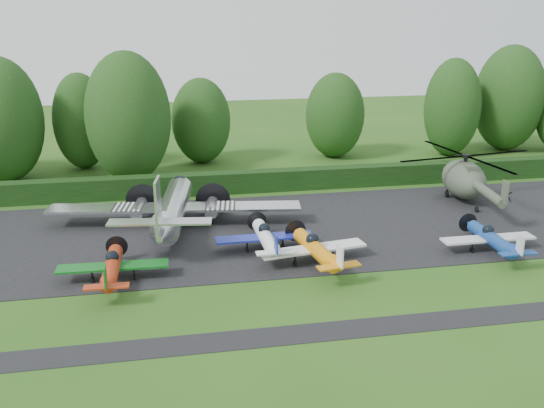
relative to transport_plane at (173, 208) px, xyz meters
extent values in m
plane|color=#235317|center=(7.71, -11.63, -1.82)|extent=(160.00, 160.00, 0.00)
cube|color=black|center=(7.71, -1.63, -1.82)|extent=(70.00, 18.00, 0.01)
cube|color=black|center=(7.71, -17.63, -1.82)|extent=(70.00, 2.00, 0.00)
cube|color=black|center=(7.71, 9.37, -1.82)|extent=(90.00, 1.60, 2.00)
cylinder|color=silver|center=(0.00, 0.31, -0.06)|extent=(2.13, 11.14, 2.13)
cone|color=silver|center=(0.00, 6.55, -0.06)|extent=(2.13, 1.39, 2.13)
cone|color=silver|center=(0.00, -6.37, 0.40)|extent=(2.13, 2.78, 2.13)
sphere|color=black|center=(0.00, 5.66, 0.40)|extent=(1.39, 1.39, 1.39)
cube|color=silver|center=(0.00, 1.24, -0.34)|extent=(20.42, 2.23, 0.20)
cube|color=white|center=(-3.71, 1.24, -0.23)|extent=(2.41, 2.32, 0.05)
cube|color=white|center=(3.71, 1.24, -0.23)|extent=(2.41, 2.32, 0.05)
cylinder|color=silver|center=(-2.97, 1.80, -0.57)|extent=(1.02, 2.97, 1.02)
cylinder|color=silver|center=(2.97, 1.80, -0.57)|extent=(1.02, 2.97, 1.02)
cylinder|color=black|center=(-2.97, 3.88, -0.57)|extent=(2.97, 0.03, 2.97)
cylinder|color=black|center=(2.97, 3.88, -0.57)|extent=(2.97, 0.03, 2.97)
cube|color=silver|center=(0.00, -7.11, 1.42)|extent=(6.96, 1.30, 0.13)
cube|color=silver|center=(0.00, -7.39, 2.72)|extent=(0.17, 2.04, 3.53)
cylinder|color=black|center=(-2.97, 1.43, -1.59)|extent=(0.23, 0.84, 0.84)
cylinder|color=black|center=(2.97, 1.43, -1.59)|extent=(0.23, 0.84, 0.84)
cylinder|color=black|center=(0.00, -7.48, -1.66)|extent=(0.17, 0.41, 0.41)
cylinder|color=#B32E10|center=(-4.19, -9.18, -0.71)|extent=(0.98, 5.59, 0.98)
sphere|color=black|center=(-4.19, -8.57, -0.25)|extent=(0.85, 0.85, 0.85)
cube|color=#0E611A|center=(-4.19, -8.67, -0.86)|extent=(7.11, 1.32, 0.14)
cube|color=#B32E10|center=(-4.19, -12.53, -0.45)|extent=(2.64, 0.71, 0.10)
cube|color=#0E611A|center=(-4.19, -12.64, 0.21)|extent=(0.10, 0.81, 1.32)
cylinder|color=black|center=(-4.19, -5.58, -0.71)|extent=(1.52, 0.02, 1.52)
cylinder|color=black|center=(-5.51, -8.88, -1.64)|extent=(0.14, 0.45, 0.45)
cylinder|color=black|center=(-2.86, -8.88, -1.64)|extent=(0.14, 0.45, 0.45)
cylinder|color=black|center=(-4.19, -6.54, -1.66)|extent=(0.12, 0.41, 0.41)
cylinder|color=white|center=(6.41, -5.87, -0.70)|extent=(0.98, 5.61, 0.98)
sphere|color=black|center=(6.41, -5.26, -0.24)|extent=(0.86, 0.86, 0.86)
cube|color=#1A28A1|center=(6.41, -5.36, -0.85)|extent=(7.15, 1.33, 0.14)
cube|color=white|center=(6.41, -9.24, -0.45)|extent=(2.65, 0.71, 0.10)
cube|color=#1A28A1|center=(6.41, -9.34, 0.22)|extent=(0.10, 0.82, 1.33)
cylinder|color=black|center=(6.41, -2.25, -0.70)|extent=(1.53, 0.02, 1.53)
cylinder|color=black|center=(5.09, -5.57, -1.64)|extent=(0.14, 0.45, 0.45)
cylinder|color=black|center=(7.74, -5.57, -1.64)|extent=(0.14, 0.45, 0.45)
cylinder|color=black|center=(6.41, -3.22, -1.66)|extent=(0.12, 0.41, 0.41)
cylinder|color=orange|center=(9.39, -8.83, -0.63)|extent=(1.04, 5.98, 1.04)
sphere|color=black|center=(9.39, -8.18, -0.14)|extent=(0.91, 0.91, 0.91)
cube|color=white|center=(9.39, -8.29, -0.79)|extent=(7.61, 1.41, 0.15)
cube|color=orange|center=(9.39, -12.42, -0.36)|extent=(2.83, 0.76, 0.11)
cube|color=white|center=(9.39, -12.53, 0.35)|extent=(0.11, 0.87, 1.41)
cylinder|color=black|center=(9.39, -4.97, -0.63)|extent=(1.63, 0.02, 1.63)
cylinder|color=black|center=(7.98, -8.51, -1.63)|extent=(0.15, 0.48, 0.48)
cylinder|color=black|center=(10.80, -8.51, -1.63)|extent=(0.15, 0.48, 0.48)
cylinder|color=black|center=(9.39, -6.01, -1.65)|extent=(0.13, 0.43, 0.43)
cylinder|color=navy|center=(22.39, -9.00, -0.73)|extent=(0.96, 5.49, 0.96)
sphere|color=black|center=(22.39, -8.40, -0.28)|extent=(0.84, 0.84, 0.84)
cube|color=silver|center=(22.39, -8.50, -0.88)|extent=(6.98, 1.30, 0.14)
cube|color=navy|center=(22.39, -12.29, -0.48)|extent=(2.59, 0.70, 0.10)
cube|color=silver|center=(22.39, -12.39, 0.17)|extent=(0.10, 0.80, 1.30)
cylinder|color=black|center=(22.39, -5.46, -0.73)|extent=(1.50, 0.02, 1.50)
cylinder|color=black|center=(21.09, -8.70, -1.64)|extent=(0.14, 0.44, 0.44)
cylinder|color=black|center=(23.69, -8.70, -1.64)|extent=(0.14, 0.44, 0.44)
cylinder|color=black|center=(22.39, -6.41, -1.66)|extent=(0.12, 0.40, 0.40)
ellipsoid|color=#3C4636|center=(26.33, 3.10, 0.18)|extent=(3.47, 6.37, 3.33)
cylinder|color=#3C4636|center=(26.33, -1.91, 0.51)|extent=(0.78, 6.68, 0.78)
cube|color=#3C4636|center=(26.33, -5.36, 1.51)|extent=(0.13, 1.00, 1.78)
cylinder|color=black|center=(26.33, 3.10, 1.85)|extent=(0.33, 0.33, 0.89)
cylinder|color=black|center=(26.33, 3.10, 2.35)|extent=(0.78, 0.78, 0.28)
cylinder|color=black|center=(26.33, 3.10, 2.35)|extent=(13.35, 13.35, 0.07)
cube|color=#3C4636|center=(26.33, 2.21, 1.46)|extent=(1.00, 2.23, 0.78)
ellipsoid|color=black|center=(26.33, 4.88, 0.29)|extent=(2.11, 2.11, 1.90)
cylinder|color=black|center=(25.22, 3.99, -1.49)|extent=(0.20, 0.62, 0.62)
cylinder|color=black|center=(27.45, 3.99, -1.49)|extent=(0.20, 0.62, 0.62)
cylinder|color=black|center=(26.33, -0.46, -1.55)|extent=(0.18, 0.53, 0.53)
cylinder|color=#3F3326|center=(34.78, 8.83, -1.24)|extent=(0.12, 0.12, 1.18)
cylinder|color=#3F3326|center=(37.73, 8.83, -1.24)|extent=(0.12, 0.12, 1.18)
cube|color=silver|center=(36.26, 8.83, -0.55)|extent=(3.14, 0.08, 0.98)
cylinder|color=black|center=(33.11, 19.86, 0.05)|extent=(0.70, 0.70, 3.75)
ellipsoid|color=#143510|center=(33.11, 19.86, 3.90)|extent=(6.53, 6.53, 11.44)
cylinder|color=black|center=(-16.11, 17.57, 0.22)|extent=(0.70, 0.70, 4.10)
ellipsoid|color=#143510|center=(-16.11, 17.57, 4.43)|extent=(7.97, 7.97, 12.52)
cylinder|color=black|center=(3.85, 21.66, -0.26)|extent=(0.70, 0.70, 3.13)
ellipsoid|color=#143510|center=(3.85, 21.66, 2.96)|extent=(6.60, 6.60, 9.57)
cylinder|color=black|center=(19.39, 21.56, -0.21)|extent=(0.70, 0.70, 3.23)
ellipsoid|color=#143510|center=(19.39, 21.56, 3.10)|extent=(6.84, 6.84, 9.85)
cylinder|color=black|center=(41.25, 21.43, 0.26)|extent=(0.70, 0.70, 4.17)
ellipsoid|color=#143510|center=(41.25, 21.43, 4.55)|extent=(8.35, 8.35, 12.74)
cylinder|color=black|center=(-3.77, 15.28, 0.31)|extent=(0.70, 0.70, 4.27)
ellipsoid|color=#143510|center=(-3.77, 15.28, 4.70)|extent=(8.43, 8.43, 13.04)
cylinder|color=black|center=(-9.07, 21.45, -0.12)|extent=(0.70, 0.70, 3.41)
ellipsoid|color=#143510|center=(-9.07, 21.45, 3.38)|extent=(5.96, 5.96, 10.41)
camera|label=1|loc=(-0.55, -46.04, 15.25)|focal=40.00mm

